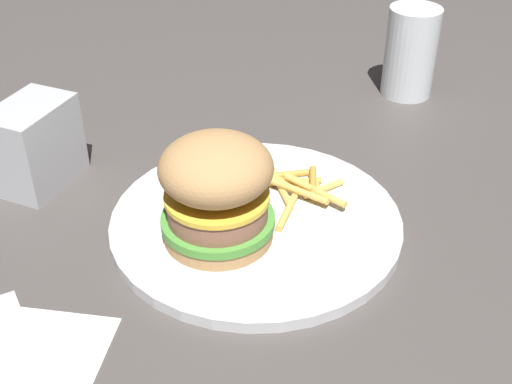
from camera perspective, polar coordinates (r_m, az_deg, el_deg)
ground_plane at (r=0.67m, az=2.81°, el=-2.33°), size 1.60×1.60×0.00m
plate at (r=0.66m, az=-0.00°, el=-2.57°), size 0.28×0.28×0.01m
sandwich at (r=0.60m, az=-3.34°, el=0.17°), size 0.11×0.11×0.10m
fries_pile at (r=0.69m, az=3.60°, el=0.44°), size 0.10×0.11×0.01m
napkin at (r=0.57m, az=-18.50°, el=-13.42°), size 0.14×0.14×0.00m
fork at (r=0.56m, az=-18.51°, el=-13.36°), size 0.11×0.15×0.00m
drink_glass at (r=0.91m, az=12.87°, el=11.03°), size 0.07×0.07×0.12m
napkin_dispenser at (r=0.74m, az=-18.18°, el=3.81°), size 0.09×0.06×0.09m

